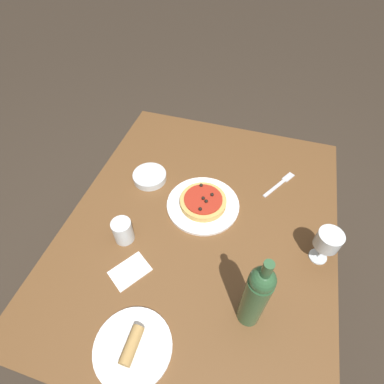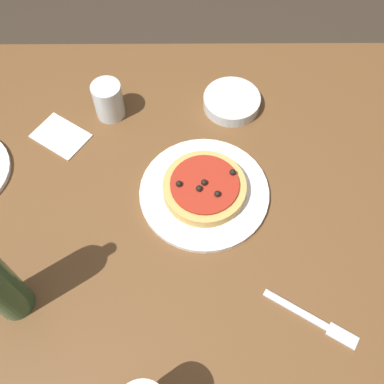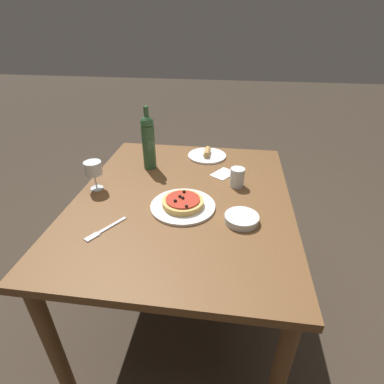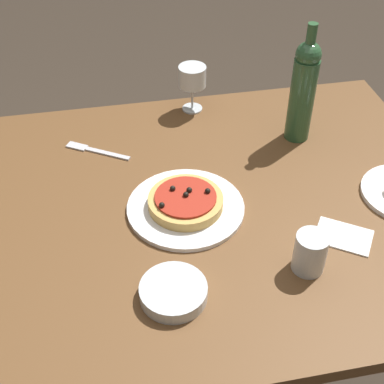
{
  "view_description": "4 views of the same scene",
  "coord_description": "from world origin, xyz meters",
  "px_view_note": "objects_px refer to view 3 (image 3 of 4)",
  "views": [
    {
      "loc": [
        -0.62,
        -0.15,
        1.7
      ],
      "look_at": [
        0.09,
        0.06,
        0.83
      ],
      "focal_mm": 28.0,
      "sensor_mm": 36.0,
      "label": 1
    },
    {
      "loc": [
        0.06,
        -0.49,
        1.62
      ],
      "look_at": [
        0.06,
        -0.01,
        0.8
      ],
      "focal_mm": 42.0,
      "sensor_mm": 36.0,
      "label": 2
    },
    {
      "loc": [
        1.17,
        0.21,
        1.5
      ],
      "look_at": [
        0.1,
        0.06,
        0.85
      ],
      "focal_mm": 28.0,
      "sensor_mm": 36.0,
      "label": 3
    },
    {
      "loc": [
        0.26,
        0.96,
        1.65
      ],
      "look_at": [
        0.08,
        0.03,
        0.83
      ],
      "focal_mm": 50.0,
      "sensor_mm": 36.0,
      "label": 4
    }
  ],
  "objects_px": {
    "dinner_plate": "(183,206)",
    "wine_bottle": "(148,141)",
    "fork": "(104,230)",
    "side_bowl": "(242,219)",
    "side_plate": "(207,155)",
    "wine_glass": "(93,169)",
    "pizza": "(183,202)",
    "water_cup": "(237,177)",
    "dining_table": "(183,213)"
  },
  "relations": [
    {
      "from": "wine_glass",
      "to": "side_bowl",
      "type": "height_order",
      "value": "wine_glass"
    },
    {
      "from": "dinner_plate",
      "to": "fork",
      "type": "relative_size",
      "value": 1.65
    },
    {
      "from": "wine_glass",
      "to": "water_cup",
      "type": "xyz_separation_m",
      "value": [
        -0.12,
        0.68,
        -0.06
      ]
    },
    {
      "from": "pizza",
      "to": "water_cup",
      "type": "xyz_separation_m",
      "value": [
        -0.23,
        0.23,
        0.02
      ]
    },
    {
      "from": "fork",
      "to": "side_plate",
      "type": "relative_size",
      "value": 0.77
    },
    {
      "from": "dinner_plate",
      "to": "wine_glass",
      "type": "relative_size",
      "value": 1.99
    },
    {
      "from": "side_plate",
      "to": "wine_glass",
      "type": "bearing_deg",
      "value": -47.77
    },
    {
      "from": "wine_bottle",
      "to": "side_plate",
      "type": "relative_size",
      "value": 1.5
    },
    {
      "from": "dining_table",
      "to": "water_cup",
      "type": "xyz_separation_m",
      "value": [
        -0.14,
        0.25,
        0.14
      ]
    },
    {
      "from": "dinner_plate",
      "to": "water_cup",
      "type": "height_order",
      "value": "water_cup"
    },
    {
      "from": "wine_glass",
      "to": "water_cup",
      "type": "height_order",
      "value": "wine_glass"
    },
    {
      "from": "side_bowl",
      "to": "side_plate",
      "type": "bearing_deg",
      "value": -162.22
    },
    {
      "from": "pizza",
      "to": "wine_bottle",
      "type": "relative_size",
      "value": 0.54
    },
    {
      "from": "pizza",
      "to": "wine_glass",
      "type": "bearing_deg",
      "value": -103.07
    },
    {
      "from": "dining_table",
      "to": "wine_bottle",
      "type": "xyz_separation_m",
      "value": [
        -0.28,
        -0.23,
        0.25
      ]
    },
    {
      "from": "wine_bottle",
      "to": "side_plate",
      "type": "bearing_deg",
      "value": 121.97
    },
    {
      "from": "wine_bottle",
      "to": "water_cup",
      "type": "height_order",
      "value": "wine_bottle"
    },
    {
      "from": "dinner_plate",
      "to": "wine_bottle",
      "type": "height_order",
      "value": "wine_bottle"
    },
    {
      "from": "pizza",
      "to": "dinner_plate",
      "type": "bearing_deg",
      "value": 135.71
    },
    {
      "from": "dinner_plate",
      "to": "wine_bottle",
      "type": "xyz_separation_m",
      "value": [
        -0.37,
        -0.24,
        0.15
      ]
    },
    {
      "from": "pizza",
      "to": "wine_bottle",
      "type": "height_order",
      "value": "wine_bottle"
    },
    {
      "from": "dining_table",
      "to": "dinner_plate",
      "type": "relative_size",
      "value": 4.29
    },
    {
      "from": "dining_table",
      "to": "side_bowl",
      "type": "xyz_separation_m",
      "value": [
        0.16,
        0.27,
        0.11
      ]
    },
    {
      "from": "water_cup",
      "to": "side_plate",
      "type": "bearing_deg",
      "value": -151.49
    },
    {
      "from": "wine_bottle",
      "to": "dinner_plate",
      "type": "bearing_deg",
      "value": 33.54
    },
    {
      "from": "pizza",
      "to": "side_bowl",
      "type": "relative_size",
      "value": 1.29
    },
    {
      "from": "wine_glass",
      "to": "wine_bottle",
      "type": "relative_size",
      "value": 0.42
    },
    {
      "from": "side_bowl",
      "to": "pizza",
      "type": "bearing_deg",
      "value": -105.89
    },
    {
      "from": "dinner_plate",
      "to": "side_bowl",
      "type": "relative_size",
      "value": 2.03
    },
    {
      "from": "wine_glass",
      "to": "fork",
      "type": "distance_m",
      "value": 0.36
    },
    {
      "from": "water_cup",
      "to": "pizza",
      "type": "bearing_deg",
      "value": -45.79
    },
    {
      "from": "pizza",
      "to": "fork",
      "type": "xyz_separation_m",
      "value": [
        0.21,
        -0.28,
        -0.02
      ]
    },
    {
      "from": "wine_glass",
      "to": "side_bowl",
      "type": "distance_m",
      "value": 0.73
    },
    {
      "from": "dining_table",
      "to": "dinner_plate",
      "type": "xyz_separation_m",
      "value": [
        0.09,
        0.02,
        0.1
      ]
    },
    {
      "from": "wine_bottle",
      "to": "fork",
      "type": "distance_m",
      "value": 0.6
    },
    {
      "from": "fork",
      "to": "side_bowl",
      "type": "bearing_deg",
      "value": 135.63
    },
    {
      "from": "dinner_plate",
      "to": "water_cup",
      "type": "bearing_deg",
      "value": 134.21
    },
    {
      "from": "water_cup",
      "to": "side_bowl",
      "type": "bearing_deg",
      "value": 4.37
    },
    {
      "from": "dining_table",
      "to": "wine_glass",
      "type": "relative_size",
      "value": 8.53
    },
    {
      "from": "pizza",
      "to": "fork",
      "type": "distance_m",
      "value": 0.35
    },
    {
      "from": "wine_bottle",
      "to": "side_plate",
      "type": "distance_m",
      "value": 0.38
    },
    {
      "from": "dinner_plate",
      "to": "side_plate",
      "type": "height_order",
      "value": "side_plate"
    },
    {
      "from": "wine_bottle",
      "to": "water_cup",
      "type": "relative_size",
      "value": 3.6
    },
    {
      "from": "dinner_plate",
      "to": "pizza",
      "type": "relative_size",
      "value": 1.57
    },
    {
      "from": "wine_glass",
      "to": "fork",
      "type": "relative_size",
      "value": 0.83
    },
    {
      "from": "dining_table",
      "to": "wine_glass",
      "type": "height_order",
      "value": "wine_glass"
    },
    {
      "from": "pizza",
      "to": "wine_glass",
      "type": "distance_m",
      "value": 0.46
    },
    {
      "from": "pizza",
      "to": "fork",
      "type": "height_order",
      "value": "pizza"
    },
    {
      "from": "wine_glass",
      "to": "water_cup",
      "type": "relative_size",
      "value": 1.53
    },
    {
      "from": "wine_glass",
      "to": "wine_bottle",
      "type": "height_order",
      "value": "wine_bottle"
    }
  ]
}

